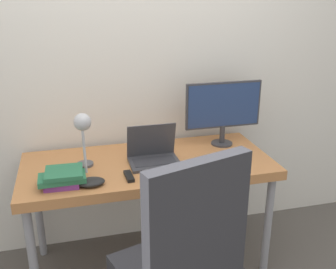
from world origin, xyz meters
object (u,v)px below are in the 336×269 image
(desk_lamp, at_px, (83,130))
(office_chair, at_px, (184,254))
(game_controller, at_px, (91,182))
(laptop, at_px, (153,155))
(monitor, at_px, (223,108))
(book_stack, at_px, (63,178))

(desk_lamp, bearing_deg, office_chair, -59.42)
(desk_lamp, distance_m, game_controller, 0.29)
(laptop, xyz_separation_m, monitor, (0.52, 0.18, 0.21))
(office_chair, bearing_deg, book_stack, 133.75)
(game_controller, bearing_deg, laptop, 28.76)
(game_controller, bearing_deg, book_stack, 166.66)
(laptop, height_order, monitor, monitor)
(laptop, distance_m, monitor, 0.59)
(monitor, xyz_separation_m, book_stack, (-1.07, -0.36, -0.21))
(monitor, bearing_deg, desk_lamp, -165.56)
(laptop, height_order, book_stack, laptop)
(laptop, distance_m, office_chair, 0.76)
(monitor, height_order, office_chair, monitor)
(monitor, distance_m, game_controller, 1.03)
(desk_lamp, bearing_deg, monitor, 14.44)
(game_controller, bearing_deg, monitor, 23.25)
(laptop, distance_m, game_controller, 0.45)
(laptop, bearing_deg, game_controller, -151.24)
(office_chair, relative_size, book_stack, 4.46)
(laptop, bearing_deg, desk_lamp, -171.25)
(book_stack, bearing_deg, monitor, 18.64)
(office_chair, relative_size, game_controller, 7.50)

